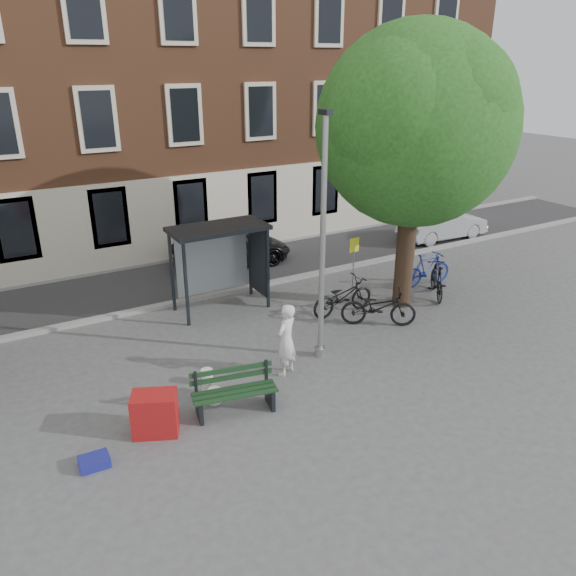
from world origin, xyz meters
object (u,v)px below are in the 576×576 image
at_px(lamppost, 322,254).
at_px(car_dark, 232,248).
at_px(bike_c, 378,307).
at_px(painter, 286,340).
at_px(bike_b, 427,269).
at_px(bike_d, 437,280).
at_px(bus_shelter, 230,246).
at_px(notice_sign, 354,254).
at_px(red_stand, 155,414).
at_px(bench, 234,393).
at_px(car_silver, 443,224).
at_px(bike_a, 343,296).

distance_m(lamppost, car_dark, 7.96).
bearing_deg(bike_c, painter, 139.73).
distance_m(bike_b, bike_d, 0.98).
height_order(bus_shelter, painter, bus_shelter).
distance_m(bike_d, car_dark, 7.55).
height_order(bike_d, notice_sign, notice_sign).
distance_m(bike_b, red_stand, 10.98).
bearing_deg(red_stand, bench, -3.11).
distance_m(lamppost, red_stand, 5.32).
relative_size(bus_shelter, red_stand, 3.17).
bearing_deg(lamppost, notice_sign, 42.23).
bearing_deg(lamppost, car_silver, 30.75).
relative_size(lamppost, red_stand, 6.79).
bearing_deg(car_dark, bike_a, -164.41).
relative_size(bike_c, notice_sign, 1.07).
height_order(painter, bike_c, painter).
bearing_deg(bike_b, bike_d, 158.95).
xyz_separation_m(painter, notice_sign, (4.20, 3.05, 0.54)).
distance_m(bus_shelter, bike_b, 6.78).
height_order(bike_b, bike_c, bike_b).
bearing_deg(bike_d, bus_shelter, 9.49).
bearing_deg(bike_c, lamppost, 139.96).
bearing_deg(notice_sign, bike_b, -11.64).
distance_m(car_dark, red_stand, 10.34).
bearing_deg(bike_a, lamppost, 131.01).
distance_m(bus_shelter, bike_d, 6.70).
bearing_deg(bus_shelter, bike_c, -48.27).
xyz_separation_m(bus_shelter, notice_sign, (3.61, -1.38, -0.46)).
height_order(lamppost, painter, lamppost).
bearing_deg(lamppost, bike_c, 16.00).
bearing_deg(bike_b, bike_c, 119.30).
distance_m(bench, bike_a, 5.78).
height_order(bench, bike_c, bike_c).
height_order(lamppost, car_silver, lamppost).
bearing_deg(car_silver, bike_b, 132.32).
xyz_separation_m(car_dark, notice_sign, (1.97, -4.87, 0.85)).
bearing_deg(bike_d, car_silver, -102.22).
bearing_deg(bike_b, car_dark, 45.61).
relative_size(car_silver, notice_sign, 2.01).
bearing_deg(bike_c, bus_shelter, 75.69).
distance_m(bus_shelter, car_silver, 10.93).
bearing_deg(red_stand, bike_c, 13.69).
relative_size(bench, bike_d, 1.02).
xyz_separation_m(bike_d, car_silver, (4.70, 4.57, 0.09)).
height_order(bike_d, car_silver, car_silver).
distance_m(bike_d, car_silver, 6.56).
distance_m(bike_b, bike_c, 3.73).
relative_size(bus_shelter, painter, 1.56).
height_order(bike_b, notice_sign, notice_sign).
height_order(lamppost, bike_b, lamppost).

